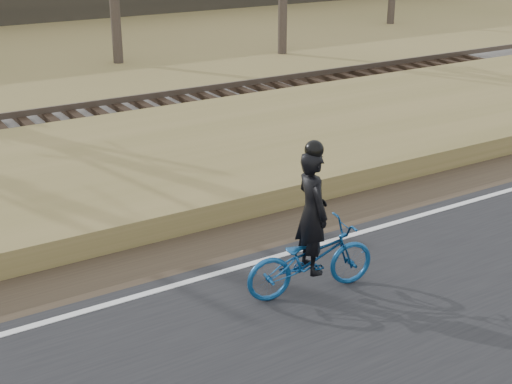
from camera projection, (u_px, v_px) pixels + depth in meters
ground at (65, 329)px, 9.40m from camera, size 120.00×120.00×0.00m
edge_line at (60, 318)px, 9.53m from camera, size 120.00×0.12×0.01m
shoulder at (39, 290)px, 10.34m from camera, size 120.00×1.60×0.04m
cyclist at (311, 246)px, 9.96m from camera, size 2.03×0.97×2.26m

